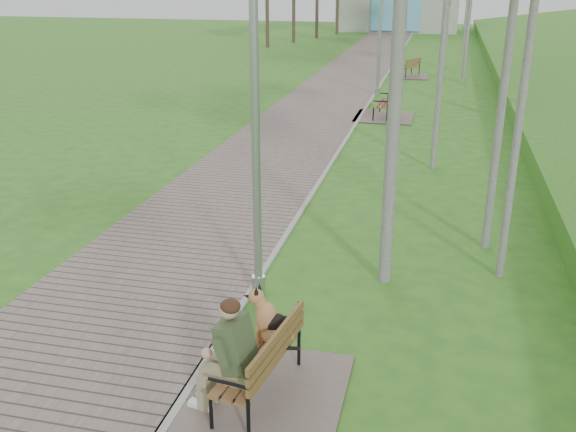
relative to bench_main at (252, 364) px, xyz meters
name	(u,v)px	position (x,y,z in m)	size (l,w,h in m)	color
ground	(214,352)	(-0.80, 0.86, -0.48)	(120.00, 120.00, 0.00)	#2D6521
walkway	(339,86)	(-2.55, 22.36, -0.46)	(3.50, 67.00, 0.04)	#6D5F58
kerb	(379,88)	(-0.80, 22.36, -0.46)	(0.10, 67.00, 0.05)	#999993
building_north	(398,7)	(-2.30, 51.83, 1.51)	(10.00, 5.20, 4.00)	#9E9E99
bench_main	(252,364)	(0.00, 0.00, 0.00)	(1.96, 2.17, 1.71)	#6D5F58
bench_second	(383,111)	(-0.02, 16.32, -0.25)	(2.00, 2.22, 1.23)	#6D5F58
bench_third	(409,72)	(0.27, 25.98, -0.28)	(1.78, 1.98, 1.09)	#6D5F58
lamp_post_near	(256,138)	(-0.66, 2.59, 2.07)	(0.21, 0.21, 5.46)	#95989D
lamp_post_second	(380,33)	(-0.68, 20.45, 2.04)	(0.21, 0.21, 5.39)	#95989D
lamp_post_third	(396,18)	(-0.53, 26.43, 2.21)	(0.22, 0.22, 5.77)	#95989D
pedestrian_near	(399,26)	(-1.77, 46.87, 0.26)	(0.54, 0.36, 1.49)	white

